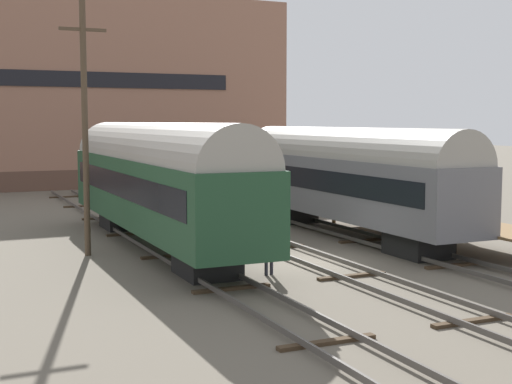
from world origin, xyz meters
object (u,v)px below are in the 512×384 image
(train_car_green, at_px, (156,177))
(person_worker, at_px, (269,243))
(bench, at_px, (394,199))
(utility_pole, at_px, (85,124))
(train_car_grey, at_px, (347,175))

(train_car_green, bearing_deg, person_worker, -73.47)
(bench, bearing_deg, utility_pole, -179.85)
(train_car_green, height_order, person_worker, train_car_green)
(train_car_grey, distance_m, person_worker, 9.32)
(train_car_green, bearing_deg, train_car_grey, -4.24)
(train_car_green, distance_m, person_worker, 7.29)
(utility_pole, bearing_deg, train_car_grey, -0.58)
(train_car_green, bearing_deg, utility_pole, -169.81)
(bench, bearing_deg, train_car_green, 177.54)
(train_car_grey, relative_size, person_worker, 9.07)
(utility_pole, bearing_deg, train_car_green, 10.19)
(train_car_green, relative_size, person_worker, 10.16)
(train_car_grey, xyz_separation_m, person_worker, (-6.82, -6.10, -1.74))
(person_worker, xyz_separation_m, utility_pole, (-4.98, 6.22, 4.05))
(train_car_green, distance_m, bench, 11.64)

